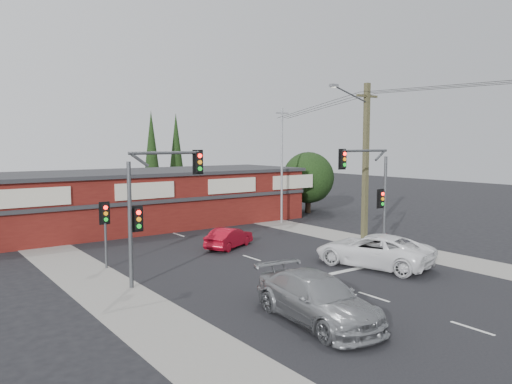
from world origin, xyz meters
TOP-DOWN VIEW (x-y plane):
  - ground at (0.00, 0.00)m, footprint 120.00×120.00m
  - road_strip at (0.00, 5.00)m, footprint 14.00×70.00m
  - verge_left at (-8.50, 5.00)m, footprint 3.00×70.00m
  - verge_right at (8.50, 5.00)m, footprint 3.00×70.00m
  - stop_line at (3.50, -1.50)m, footprint 6.50×0.35m
  - white_suv at (3.97, -1.62)m, footprint 4.25×6.50m
  - silver_suv at (-3.79, -5.79)m, footprint 2.95×5.93m
  - red_sedan at (0.50, 6.51)m, footprint 3.93×2.87m
  - lane_dashes at (0.00, -0.81)m, footprint 0.12×35.98m
  - shop_building at (-0.99, 16.99)m, footprint 27.30×8.40m
  - tree_cluster at (14.69, 15.44)m, footprint 5.90×5.10m
  - conifer_near at (3.50, 24.00)m, footprint 1.80×1.80m
  - conifer_far at (7.00, 26.00)m, footprint 1.80×1.80m
  - traffic_mast_left at (-6.43, 2.00)m, footprint 3.77×0.27m
  - traffic_mast_right at (6.86, 1.00)m, footprint 3.96×0.27m
  - pedestal_signal at (-7.20, 6.01)m, footprint 0.55×0.27m
  - utility_pole at (8.36, 2.99)m, footprint 4.38×0.59m
  - steel_pole at (9.00, 12.00)m, footprint 1.20×0.16m
  - power_lines at (8.47, -2.47)m, footprint 2.01×29.00m

SIDE VIEW (x-z plane):
  - ground at x=0.00m, z-range 0.00..0.00m
  - road_strip at x=0.00m, z-range 0.00..0.01m
  - verge_left at x=-8.50m, z-range 0.00..0.02m
  - verge_right at x=8.50m, z-range 0.00..0.02m
  - stop_line at x=3.50m, z-range 0.01..0.02m
  - lane_dashes at x=0.00m, z-range 0.01..0.02m
  - red_sedan at x=0.50m, z-range 0.00..1.23m
  - silver_suv at x=-3.79m, z-range 0.00..1.66m
  - white_suv at x=3.97m, z-range 0.00..1.66m
  - shop_building at x=-0.99m, z-range 0.02..4.25m
  - pedestal_signal at x=-7.20m, z-range 0.72..4.09m
  - tree_cluster at x=14.69m, z-range 0.15..5.65m
  - traffic_mast_left at x=-6.43m, z-range 0.94..6.92m
  - traffic_mast_right at x=6.86m, z-range 0.96..6.93m
  - steel_pole at x=9.00m, z-range 0.20..9.20m
  - utility_pole at x=8.36m, z-range 0.40..10.40m
  - conifer_near at x=3.50m, z-range 0.85..10.10m
  - conifer_far at x=7.00m, z-range 0.85..10.10m
  - power_lines at x=8.47m, z-range 8.43..9.65m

